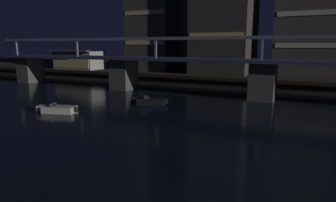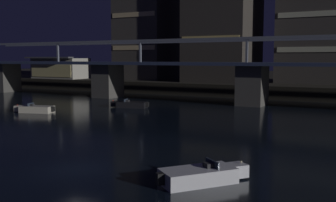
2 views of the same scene
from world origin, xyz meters
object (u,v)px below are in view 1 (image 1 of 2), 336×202
tower_west_low (158,1)px  speedboat_near_right (58,109)px  speedboat_mid_center (150,101)px  river_bridge (263,72)px  waterfront_pavilion (79,60)px

tower_west_low → speedboat_near_right: size_ratio=6.38×
speedboat_near_right → speedboat_mid_center: size_ratio=1.00×
river_bridge → speedboat_mid_center: (-13.57, -10.29, -3.78)m
river_bridge → waterfront_pavilion: river_bridge is taller
speedboat_mid_center → tower_west_low: bearing=115.7°
tower_west_low → speedboat_near_right: bearing=-80.2°
waterfront_pavilion → speedboat_near_right: size_ratio=2.39×
speedboat_near_right → river_bridge: bearing=43.1°
waterfront_pavilion → speedboat_mid_center: waterfront_pavilion is taller
river_bridge → speedboat_near_right: bearing=-136.9°
tower_west_low → speedboat_near_right: 43.88m
waterfront_pavilion → speedboat_near_right: bearing=-51.3°
tower_west_low → waterfront_pavilion: (-18.55, -7.68, -14.15)m
waterfront_pavilion → speedboat_near_right: 40.78m
river_bridge → tower_west_low: size_ratio=3.19×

